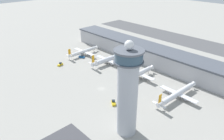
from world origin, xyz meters
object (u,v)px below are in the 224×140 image
object	(u,v)px
control_tower	(128,90)
airplane_gate_bravo	(107,60)
airplane_gate_alpha	(84,52)
service_truck_fuel	(113,103)
airplane_gate_charlie	(139,73)
service_truck_baggage	(82,57)
service_truck_catering	(60,64)
airplane_gate_delta	(178,94)

from	to	relation	value
control_tower	airplane_gate_bravo	world-z (taller)	control_tower
airplane_gate_alpha	airplane_gate_bravo	distance (m)	35.18
airplane_gate_bravo	service_truck_fuel	world-z (taller)	airplane_gate_bravo
airplane_gate_charlie	service_truck_baggage	xyz separation A→B (m)	(-72.48, -8.09, -3.60)
airplane_gate_bravo	service_truck_baggage	world-z (taller)	airplane_gate_bravo
airplane_gate_bravo	service_truck_fuel	bearing A→B (deg)	-38.57
service_truck_fuel	service_truck_baggage	xyz separation A→B (m)	(-85.49, 35.00, 0.10)
airplane_gate_alpha	service_truck_catering	size ratio (longest dim) A/B	6.16
control_tower	airplane_gate_delta	distance (m)	58.70
airplane_gate_alpha	service_truck_baggage	size ratio (longest dim) A/B	5.76
airplane_gate_delta	service_truck_catering	size ratio (longest dim) A/B	7.15
airplane_gate_delta	airplane_gate_bravo	bearing A→B (deg)	176.89
service_truck_fuel	airplane_gate_alpha	bearing A→B (deg)	155.45
airplane_gate_delta	service_truck_fuel	distance (m)	48.02
airplane_gate_alpha	service_truck_fuel	world-z (taller)	airplane_gate_alpha
service_truck_catering	service_truck_fuel	size ratio (longest dim) A/B	1.04
airplane_gate_alpha	service_truck_catering	bearing A→B (deg)	-79.40
control_tower	airplane_gate_charlie	bearing A→B (deg)	124.08
airplane_gate_bravo	service_truck_baggage	bearing A→B (deg)	-163.49
airplane_gate_bravo	service_truck_fuel	xyz separation A→B (m)	(55.17, -43.99, -3.34)
airplane_gate_delta	service_truck_fuel	bearing A→B (deg)	-124.49
airplane_gate_bravo	airplane_gate_delta	world-z (taller)	airplane_gate_bravo
airplane_gate_bravo	airplane_gate_delta	xyz separation A→B (m)	(82.31, -4.48, -0.46)
control_tower	service_truck_baggage	bearing A→B (deg)	156.23
airplane_gate_delta	service_truck_fuel	size ratio (longest dim) A/B	7.41
service_truck_catering	airplane_gate_bravo	bearing A→B (deg)	51.58
control_tower	service_truck_catering	distance (m)	114.87
service_truck_catering	service_truck_fuel	bearing A→B (deg)	-5.23
control_tower	service_truck_catering	size ratio (longest dim) A/B	8.83
airplane_gate_delta	service_truck_baggage	bearing A→B (deg)	-177.71
service_truck_fuel	service_truck_baggage	bearing A→B (deg)	157.73
service_truck_catering	service_truck_baggage	distance (m)	27.37
airplane_gate_alpha	airplane_gate_bravo	xyz separation A→B (m)	(35.07, 2.78, 0.28)
airplane_gate_alpha	airplane_gate_charlie	bearing A→B (deg)	1.40
control_tower	airplane_gate_alpha	distance (m)	130.48
airplane_gate_charlie	airplane_gate_delta	size ratio (longest dim) A/B	0.82
service_truck_fuel	service_truck_catering	bearing A→B (deg)	174.77
control_tower	airplane_gate_charlie	xyz separation A→B (m)	(-38.56, 57.00, -23.48)
airplane_gate_charlie	service_truck_baggage	distance (m)	73.02
airplane_gate_charlie	service_truck_baggage	size ratio (longest dim) A/B	5.49
airplane_gate_delta	service_truck_fuel	world-z (taller)	airplane_gate_delta
service_truck_catering	control_tower	bearing A→B (deg)	-11.15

